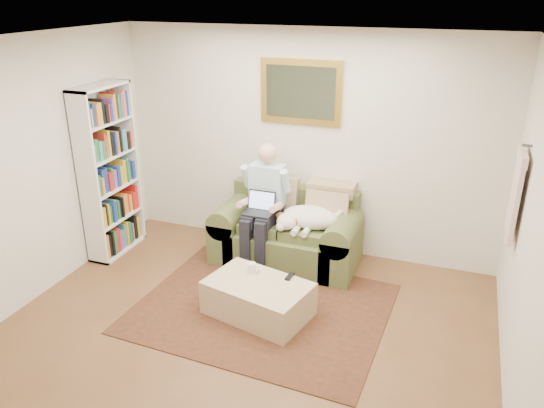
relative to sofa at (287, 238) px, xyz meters
The scene contains 12 objects.
room_shell 1.98m from the sofa, 87.68° to the right, with size 4.51×5.00×2.61m.
rug 1.08m from the sofa, 84.91° to the right, with size 2.42×1.93×0.01m, color #312013.
sofa is the anchor object (origin of this frame).
seated_man 0.50m from the sofa, 148.55° to the right, with size 0.54×0.78×1.39m, color #8CCCD8, non-canonical shape.
laptop 0.55m from the sofa, 138.98° to the right, with size 0.32×0.25×0.23m.
sleeping_dog 0.46m from the sofa, 15.74° to the right, with size 0.68×0.43×0.25m, color white, non-canonical shape.
ottoman 1.16m from the sofa, 85.21° to the right, with size 0.97×0.62×0.35m, color #D1AE8B.
coffee_mug 0.99m from the sofa, 92.28° to the right, with size 0.08×0.08×0.10m, color white.
tv_remote 1.01m from the sofa, 69.65° to the right, with size 0.05×0.15×0.02m, color black.
bookshelf 2.20m from the sofa, 167.54° to the right, with size 0.28×0.80×2.00m, color white, non-canonical shape.
wall_mirror 1.67m from the sofa, 90.00° to the left, with size 0.94×0.04×0.72m.
hanging_shirt 2.54m from the sofa, 11.24° to the right, with size 0.06×0.52×0.90m, color beige, non-canonical shape.
Camera 1 is at (1.68, -3.19, 3.00)m, focal length 35.00 mm.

